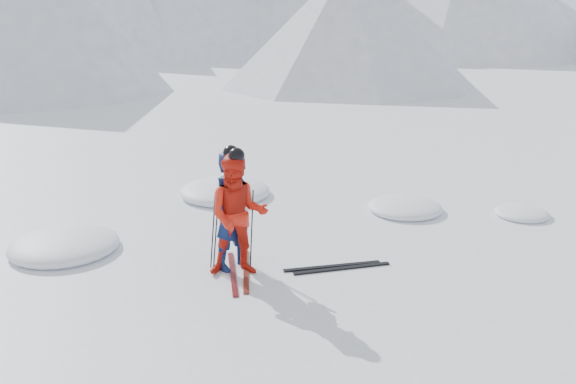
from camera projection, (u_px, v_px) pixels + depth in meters
name	position (u px, v px, depth m)	size (l,w,h in m)	color
ground	(371.00, 245.00, 11.30)	(160.00, 160.00, 0.00)	white
skier_blue	(233.00, 211.00, 10.05)	(0.73, 0.48, 2.01)	#0B1A47
skier_red	(238.00, 216.00, 9.83)	(0.98, 0.77, 2.02)	red
pole_blue_left	(213.00, 230.00, 10.14)	(0.02, 0.02, 1.34)	black
pole_blue_right	(241.00, 223.00, 10.47)	(0.02, 0.02, 1.34)	black
pole_red_left	(216.00, 233.00, 10.01)	(0.02, 0.02, 1.35)	black
pole_red_right	(252.00, 229.00, 10.18)	(0.02, 0.02, 1.35)	black
ski_worn_left	(233.00, 273.00, 10.07)	(0.09, 1.70, 0.03)	black
ski_worn_right	(246.00, 271.00, 10.17)	(0.09, 1.70, 0.03)	black
ski_loose_a	(332.00, 266.00, 10.35)	(0.09, 1.70, 0.03)	black
ski_loose_b	(342.00, 268.00, 10.26)	(0.09, 1.70, 0.03)	black
snow_lumps	(231.00, 216.00, 12.87)	(10.42, 5.78, 0.46)	white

